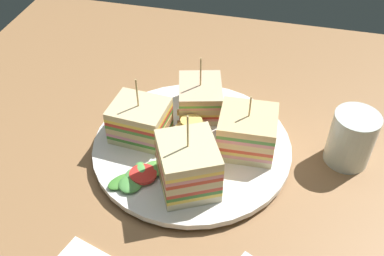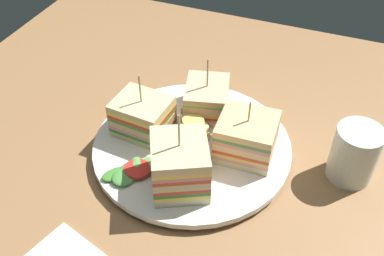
{
  "view_description": "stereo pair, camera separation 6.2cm",
  "coord_description": "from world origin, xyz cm",
  "px_view_note": "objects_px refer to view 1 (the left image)",
  "views": [
    {
      "loc": [
        -11.0,
        44.93,
        46.59
      ],
      "look_at": [
        0.0,
        0.0,
        4.64
      ],
      "focal_mm": 41.67,
      "sensor_mm": 36.0,
      "label": 1
    },
    {
      "loc": [
        -16.94,
        43.04,
        46.59
      ],
      "look_at": [
        0.0,
        0.0,
        4.64
      ],
      "focal_mm": 41.67,
      "sensor_mm": 36.0,
      "label": 2
    }
  ],
  "objects_px": {
    "sandwich_wedge_0": "(139,122)",
    "sandwich_wedge_2": "(247,132)",
    "drinking_glass": "(350,141)",
    "chip_pile": "(192,129)",
    "plate": "(192,146)",
    "sandwich_wedge_1": "(188,166)",
    "sandwich_wedge_3": "(200,98)"
  },
  "relations": [
    {
      "from": "sandwich_wedge_2",
      "to": "drinking_glass",
      "type": "xyz_separation_m",
      "value": [
        -0.14,
        -0.03,
        -0.01
      ]
    },
    {
      "from": "plate",
      "to": "drinking_glass",
      "type": "relative_size",
      "value": 3.54
    },
    {
      "from": "plate",
      "to": "sandwich_wedge_3",
      "type": "xyz_separation_m",
      "value": [
        0.01,
        -0.08,
        0.03
      ]
    },
    {
      "from": "drinking_glass",
      "to": "plate",
      "type": "bearing_deg",
      "value": 9.84
    },
    {
      "from": "plate",
      "to": "drinking_glass",
      "type": "height_order",
      "value": "drinking_glass"
    },
    {
      "from": "sandwich_wedge_1",
      "to": "sandwich_wedge_3",
      "type": "relative_size",
      "value": 1.23
    },
    {
      "from": "sandwich_wedge_0",
      "to": "sandwich_wedge_2",
      "type": "distance_m",
      "value": 0.15
    },
    {
      "from": "sandwich_wedge_2",
      "to": "chip_pile",
      "type": "height_order",
      "value": "sandwich_wedge_2"
    },
    {
      "from": "sandwich_wedge_2",
      "to": "chip_pile",
      "type": "xyz_separation_m",
      "value": [
        0.08,
        -0.01,
        -0.02
      ]
    },
    {
      "from": "sandwich_wedge_1",
      "to": "drinking_glass",
      "type": "xyz_separation_m",
      "value": [
        -0.21,
        -0.11,
        -0.02
      ]
    },
    {
      "from": "sandwich_wedge_0",
      "to": "sandwich_wedge_1",
      "type": "bearing_deg",
      "value": -33.84
    },
    {
      "from": "sandwich_wedge_0",
      "to": "chip_pile",
      "type": "distance_m",
      "value": 0.08
    },
    {
      "from": "sandwich_wedge_0",
      "to": "sandwich_wedge_1",
      "type": "relative_size",
      "value": 0.85
    },
    {
      "from": "sandwich_wedge_1",
      "to": "sandwich_wedge_3",
      "type": "distance_m",
      "value": 0.15
    },
    {
      "from": "plate",
      "to": "sandwich_wedge_2",
      "type": "distance_m",
      "value": 0.08
    },
    {
      "from": "sandwich_wedge_1",
      "to": "chip_pile",
      "type": "bearing_deg",
      "value": -15.9
    },
    {
      "from": "sandwich_wedge_1",
      "to": "chip_pile",
      "type": "relative_size",
      "value": 1.64
    },
    {
      "from": "drinking_glass",
      "to": "sandwich_wedge_2",
      "type": "bearing_deg",
      "value": 10.75
    },
    {
      "from": "sandwich_wedge_0",
      "to": "sandwich_wedge_3",
      "type": "xyz_separation_m",
      "value": [
        -0.07,
        -0.08,
        -0.0
      ]
    },
    {
      "from": "sandwich_wedge_1",
      "to": "drinking_glass",
      "type": "height_order",
      "value": "sandwich_wedge_1"
    },
    {
      "from": "plate",
      "to": "sandwich_wedge_1",
      "type": "xyz_separation_m",
      "value": [
        -0.01,
        0.08,
        0.04
      ]
    },
    {
      "from": "sandwich_wedge_3",
      "to": "chip_pile",
      "type": "bearing_deg",
      "value": -13.92
    },
    {
      "from": "sandwich_wedge_2",
      "to": "drinking_glass",
      "type": "bearing_deg",
      "value": -172.03
    },
    {
      "from": "plate",
      "to": "sandwich_wedge_1",
      "type": "relative_size",
      "value": 2.42
    },
    {
      "from": "sandwich_wedge_0",
      "to": "chip_pile",
      "type": "xyz_separation_m",
      "value": [
        -0.07,
        -0.02,
        -0.02
      ]
    },
    {
      "from": "sandwich_wedge_2",
      "to": "chip_pile",
      "type": "distance_m",
      "value": 0.08
    },
    {
      "from": "sandwich_wedge_2",
      "to": "sandwich_wedge_3",
      "type": "height_order",
      "value": "sandwich_wedge_3"
    },
    {
      "from": "sandwich_wedge_0",
      "to": "chip_pile",
      "type": "bearing_deg",
      "value": 21.34
    },
    {
      "from": "sandwich_wedge_1",
      "to": "sandwich_wedge_3",
      "type": "height_order",
      "value": "sandwich_wedge_1"
    },
    {
      "from": "sandwich_wedge_3",
      "to": "sandwich_wedge_0",
      "type": "bearing_deg",
      "value": -56.3
    },
    {
      "from": "sandwich_wedge_2",
      "to": "sandwich_wedge_3",
      "type": "bearing_deg",
      "value": -41.62
    },
    {
      "from": "plate",
      "to": "sandwich_wedge_1",
      "type": "distance_m",
      "value": 0.09
    }
  ]
}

